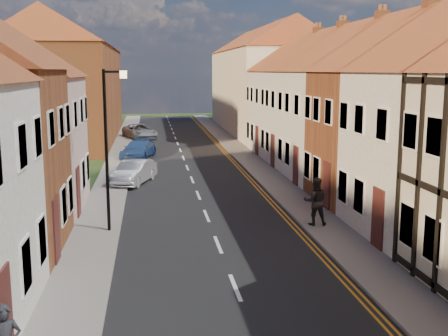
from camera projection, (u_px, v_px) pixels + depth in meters
road at (192, 180)px, 31.47m from camera, size 7.00×90.00×0.02m
pavement_left at (112, 181)px, 30.89m from camera, size 1.80×90.00×0.12m
pavement_right at (269, 177)px, 32.03m from camera, size 1.80×90.00×0.12m
cottage_r_cream_mid at (405, 106)px, 25.56m from camera, size 8.30×5.20×9.00m
cottage_r_pink at (362, 100)px, 30.84m from camera, size 8.30×6.00×9.00m
cottage_r_white_far at (330, 95)px, 36.11m from camera, size 8.30×5.20×9.00m
cottage_r_cream_far at (307, 92)px, 41.39m from camera, size 8.30×6.00×9.00m
block_right_far at (265, 78)px, 56.19m from camera, size 8.30×24.20×10.50m
block_left_far at (68, 80)px, 48.89m from camera, size 8.30×24.20×10.50m
lamppost at (108, 140)px, 20.61m from camera, size 0.88×0.15×6.00m
car_mid at (134, 172)px, 30.32m from camera, size 2.57×4.14×1.29m
car_far at (138, 149)px, 39.26m from camera, size 2.81×4.61×1.25m
car_distant at (140, 131)px, 50.48m from camera, size 3.55×5.21×1.32m
pedestrian_right at (315, 201)px, 21.78m from camera, size 1.00×0.83×1.87m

